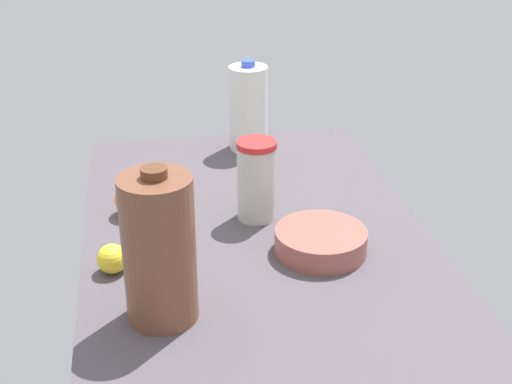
# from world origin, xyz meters

# --- Properties ---
(countertop) EXTENTS (1.20, 0.76, 0.03)m
(countertop) POSITION_xyz_m (0.00, 0.00, 0.01)
(countertop) COLOR #4C454C
(countertop) RESTS_ON ground
(tumbler_cup) EXTENTS (0.09, 0.09, 0.19)m
(tumbler_cup) POSITION_xyz_m (-0.07, 0.01, 0.12)
(tumbler_cup) COLOR beige
(tumbler_cup) RESTS_ON countertop
(milk_jug) EXTENTS (0.11, 0.11, 0.26)m
(milk_jug) POSITION_xyz_m (-0.49, 0.06, 0.15)
(milk_jug) COLOR white
(milk_jug) RESTS_ON countertop
(chocolate_milk_jug) EXTENTS (0.13, 0.13, 0.30)m
(chocolate_milk_jug) POSITION_xyz_m (0.28, -0.22, 0.17)
(chocolate_milk_jug) COLOR brown
(chocolate_milk_jug) RESTS_ON countertop
(mixing_bowl) EXTENTS (0.20, 0.20, 0.05)m
(mixing_bowl) POSITION_xyz_m (0.11, 0.12, 0.06)
(mixing_bowl) COLOR #9B5449
(mixing_bowl) RESTS_ON countertop
(lemon_by_jug) EXTENTS (0.06, 0.06, 0.06)m
(lemon_by_jug) POSITION_xyz_m (0.11, -0.31, 0.06)
(lemon_by_jug) COLOR yellow
(lemon_by_jug) RESTS_ON countertop
(orange_beside_bowl) EXTENTS (0.08, 0.08, 0.08)m
(orange_beside_bowl) POSITION_xyz_m (-0.14, -0.27, 0.07)
(orange_beside_bowl) COLOR orange
(orange_beside_bowl) RESTS_ON countertop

